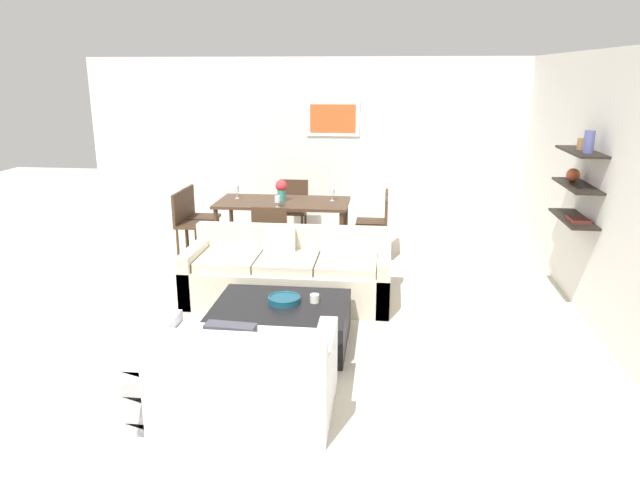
# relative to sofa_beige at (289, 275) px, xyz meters

# --- Properties ---
(ground_plane) EXTENTS (18.00, 18.00, 0.00)m
(ground_plane) POSITION_rel_sofa_beige_xyz_m (0.14, -0.34, -0.29)
(ground_plane) COLOR beige
(back_wall_unit) EXTENTS (8.40, 0.09, 2.70)m
(back_wall_unit) POSITION_rel_sofa_beige_xyz_m (0.44, 3.19, 1.06)
(back_wall_unit) COLOR silver
(back_wall_unit) RESTS_ON ground
(right_wall_shelf_unit) EXTENTS (0.34, 8.20, 2.70)m
(right_wall_shelf_unit) POSITION_rel_sofa_beige_xyz_m (3.17, 0.26, 1.06)
(right_wall_shelf_unit) COLOR silver
(right_wall_shelf_unit) RESTS_ON ground
(sofa_beige) EXTENTS (2.25, 0.90, 0.78)m
(sofa_beige) POSITION_rel_sofa_beige_xyz_m (0.00, 0.00, 0.00)
(sofa_beige) COLOR beige
(sofa_beige) RESTS_ON ground
(loveseat_white) EXTENTS (1.42, 0.90, 0.78)m
(loveseat_white) POSITION_rel_sofa_beige_xyz_m (-0.00, -2.30, 0.00)
(loveseat_white) COLOR white
(loveseat_white) RESTS_ON ground
(coffee_table) EXTENTS (1.26, 1.01, 0.38)m
(coffee_table) POSITION_rel_sofa_beige_xyz_m (0.11, -1.09, -0.10)
(coffee_table) COLOR black
(coffee_table) RESTS_ON ground
(decorative_bowl) EXTENTS (0.31, 0.31, 0.07)m
(decorative_bowl) POSITION_rel_sofa_beige_xyz_m (0.13, -1.04, 0.12)
(decorative_bowl) COLOR navy
(decorative_bowl) RESTS_ON coffee_table
(candle_jar) EXTENTS (0.09, 0.09, 0.08)m
(candle_jar) POSITION_rel_sofa_beige_xyz_m (0.42, -0.99, 0.13)
(candle_jar) COLOR silver
(candle_jar) RESTS_ON coffee_table
(dining_table) EXTENTS (1.82, 0.90, 0.75)m
(dining_table) POSITION_rel_sofa_beige_xyz_m (-0.37, 1.76, 0.39)
(dining_table) COLOR #422D1E
(dining_table) RESTS_ON ground
(dining_chair_head) EXTENTS (0.44, 0.44, 0.88)m
(dining_chair_head) POSITION_rel_sofa_beige_xyz_m (-0.37, 2.61, 0.21)
(dining_chair_head) COLOR #422D1E
(dining_chair_head) RESTS_ON ground
(dining_chair_left_near) EXTENTS (0.44, 0.44, 0.88)m
(dining_chair_left_near) POSITION_rel_sofa_beige_xyz_m (-1.69, 1.56, 0.21)
(dining_chair_left_near) COLOR #422D1E
(dining_chair_left_near) RESTS_ON ground
(dining_chair_left_far) EXTENTS (0.44, 0.44, 0.88)m
(dining_chair_left_far) POSITION_rel_sofa_beige_xyz_m (-1.69, 1.96, 0.21)
(dining_chair_left_far) COLOR #422D1E
(dining_chair_left_far) RESTS_ON ground
(dining_chair_right_near) EXTENTS (0.44, 0.44, 0.88)m
(dining_chair_right_near) POSITION_rel_sofa_beige_xyz_m (0.95, 1.56, 0.21)
(dining_chair_right_near) COLOR #422D1E
(dining_chair_right_near) RESTS_ON ground
(dining_chair_foot) EXTENTS (0.44, 0.44, 0.88)m
(dining_chair_foot) POSITION_rel_sofa_beige_xyz_m (-0.37, 0.90, 0.21)
(dining_chair_foot) COLOR #422D1E
(dining_chair_foot) RESTS_ON ground
(dining_chair_right_far) EXTENTS (0.44, 0.44, 0.88)m
(dining_chair_right_far) POSITION_rel_sofa_beige_xyz_m (0.95, 1.96, 0.21)
(dining_chair_right_far) COLOR #422D1E
(dining_chair_right_far) RESTS_ON ground
(wine_glass_foot) EXTENTS (0.08, 0.08, 0.15)m
(wine_glass_foot) POSITION_rel_sofa_beige_xyz_m (-0.37, 1.37, 0.56)
(wine_glass_foot) COLOR silver
(wine_glass_foot) RESTS_ON dining_table
(wine_glass_left_far) EXTENTS (0.07, 0.07, 0.19)m
(wine_glass_left_far) POSITION_rel_sofa_beige_xyz_m (-1.05, 1.87, 0.59)
(wine_glass_left_far) COLOR silver
(wine_glass_left_far) RESTS_ON dining_table
(wine_glass_right_far) EXTENTS (0.08, 0.08, 0.17)m
(wine_glass_right_far) POSITION_rel_sofa_beige_xyz_m (0.31, 1.87, 0.58)
(wine_glass_right_far) COLOR silver
(wine_glass_right_far) RESTS_ON dining_table
(centerpiece_vase) EXTENTS (0.16, 0.16, 0.30)m
(centerpiece_vase) POSITION_rel_sofa_beige_xyz_m (-0.39, 1.77, 0.63)
(centerpiece_vase) COLOR teal
(centerpiece_vase) RESTS_ON dining_table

